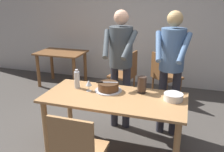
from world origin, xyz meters
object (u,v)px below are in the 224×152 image
at_px(main_dining_table, 114,105).
at_px(person_cutting_cake, 121,58).
at_px(water_bottle, 77,79).
at_px(person_standing_beside, 172,61).
at_px(background_table, 62,59).
at_px(background_chair_1, 164,75).
at_px(plate_stack, 173,97).
at_px(cake_knife, 103,82).
at_px(chair_near_side, 78,151).
at_px(hurricane_lamp, 142,85).
at_px(cake_on_platter, 108,87).
at_px(wine_glass_near, 89,83).
at_px(background_chair_0, 126,73).

xyz_separation_m(main_dining_table, person_cutting_cake, (-0.09, 0.60, 0.44)).
xyz_separation_m(water_bottle, person_cutting_cake, (0.45, 0.47, 0.21)).
bearing_deg(person_standing_beside, water_bottle, -156.05).
height_order(background_table, background_chair_1, background_chair_1).
bearing_deg(water_bottle, plate_stack, -0.61).
xyz_separation_m(cake_knife, chair_near_side, (0.07, -0.90, -0.37)).
distance_m(person_standing_beside, background_chair_1, 1.34).
bearing_deg(hurricane_lamp, cake_knife, -170.24).
bearing_deg(plate_stack, water_bottle, 179.39).
distance_m(chair_near_side, background_table, 3.19).
xyz_separation_m(cake_on_platter, background_table, (-1.67, 1.80, -0.22)).
distance_m(wine_glass_near, person_standing_beside, 1.12).
bearing_deg(wine_glass_near, water_bottle, 163.74).
bearing_deg(main_dining_table, person_cutting_cake, 98.43).
xyz_separation_m(cake_on_platter, hurricane_lamp, (0.41, 0.07, 0.06)).
height_order(chair_near_side, background_table, chair_near_side).
xyz_separation_m(main_dining_table, chair_near_side, (-0.12, -0.77, -0.14)).
distance_m(background_table, background_chair_0, 1.52).
distance_m(person_standing_beside, background_chair_0, 1.51).
distance_m(chair_near_side, background_chair_1, 2.64).
xyz_separation_m(chair_near_side, background_chair_0, (-0.17, 2.47, 0.00)).
xyz_separation_m(wine_glass_near, hurricane_lamp, (0.64, 0.14, 0.00)).
relative_size(plate_stack, background_table, 0.22).
bearing_deg(wine_glass_near, cake_knife, 19.93).
bearing_deg(hurricane_lamp, main_dining_table, -143.70).
distance_m(person_cutting_cake, background_table, 2.22).
distance_m(cake_on_platter, person_cutting_cake, 0.53).
xyz_separation_m(water_bottle, hurricane_lamp, (0.83, 0.09, -0.01)).
bearing_deg(hurricane_lamp, person_cutting_cake, 134.59).
height_order(main_dining_table, wine_glass_near, wine_glass_near).
xyz_separation_m(plate_stack, background_chair_1, (-0.26, 1.71, -0.30)).
xyz_separation_m(person_standing_beside, background_chair_1, (-0.18, 1.19, -0.58)).
xyz_separation_m(cake_on_platter, water_bottle, (-0.42, -0.02, 0.06)).
height_order(wine_glass_near, chair_near_side, chair_near_side).
distance_m(wine_glass_near, background_chair_0, 1.67).
distance_m(main_dining_table, plate_stack, 0.71).
distance_m(cake_knife, person_cutting_cake, 0.52).
relative_size(wine_glass_near, hurricane_lamp, 0.69).
height_order(person_cutting_cake, person_standing_beside, same).
bearing_deg(cake_knife, hurricane_lamp, 9.76).
relative_size(chair_near_side, background_chair_1, 1.00).
bearing_deg(person_standing_beside, person_cutting_cake, -177.50).
distance_m(main_dining_table, wine_glass_near, 0.42).
height_order(water_bottle, background_chair_1, water_bottle).
relative_size(cake_on_platter, wine_glass_near, 2.36).
xyz_separation_m(background_table, background_chair_0, (1.50, -0.25, -0.09)).
bearing_deg(background_table, person_cutting_cake, -38.42).
bearing_deg(hurricane_lamp, plate_stack, -14.56).
relative_size(plate_stack, background_chair_0, 0.24).
relative_size(hurricane_lamp, background_chair_1, 0.23).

